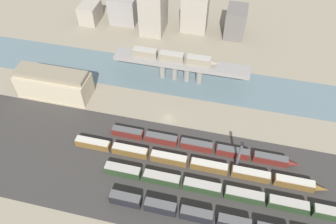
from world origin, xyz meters
The scene contains 16 objects.
ground_plane centered at (0.00, 0.00, 0.00)m, with size 400.00×400.00×0.00m, color gray.
railbed_yard centered at (0.00, -24.00, 0.00)m, with size 280.00×42.00×0.01m, color #33302D.
river_water centered at (0.00, 23.76, 0.00)m, with size 320.00×21.70×0.01m, color slate.
bridge centered at (0.00, 23.76, 7.66)m, with size 57.21×7.29×9.79m.
train_on_bridge centered at (-2.69, 23.76, 11.55)m, with size 36.65×3.10×3.62m.
train_yard_near centered at (24.44, -37.58, 2.04)m, with size 70.05×2.94×4.15m.
train_yard_mid centered at (26.24, -27.63, 1.75)m, with size 84.08×3.18×3.57m.
train_yard_far centered at (13.42, -19.31, 1.69)m, with size 87.29×2.76×3.44m.
train_yard_outer centered at (14.61, -11.61, 1.69)m, with size 67.63×2.65×3.45m.
warehouse_building centered at (-48.58, 3.21, 5.61)m, with size 29.68×10.97×11.80m.
signal_tower centered at (27.87, -16.40, 6.90)m, with size 1.00×0.86×13.86m.
city_block_far_left centered at (-55.85, 58.69, 4.81)m, with size 9.07×12.45×9.62m, color gray.
city_block_left centered at (-38.26, 62.35, 6.93)m, with size 13.74×11.04×13.87m, color gray.
city_block_center centered at (-21.09, 57.78, 10.94)m, with size 11.29×14.84×21.88m, color gray.
city_block_right centered at (-1.16, 63.05, 9.37)m, with size 12.80×9.45×18.73m, color gray.
city_block_far_right centered at (19.37, 63.40, 7.17)m, with size 9.69×13.44×14.33m, color #605B56.
Camera 1 is at (19.27, -82.20, 95.93)m, focal length 35.00 mm.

